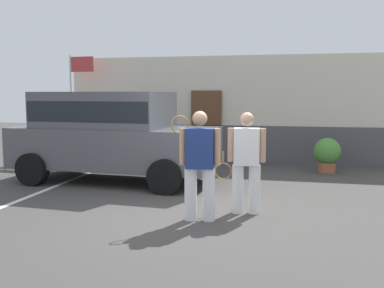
{
  "coord_description": "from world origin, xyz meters",
  "views": [
    {
      "loc": [
        1.6,
        -6.93,
        2.01
      ],
      "look_at": [
        -0.24,
        1.2,
        1.05
      ],
      "focal_mm": 40.98,
      "sensor_mm": 36.0,
      "label": 1
    }
  ],
  "objects_px": {
    "tennis_player_man": "(200,164)",
    "flag_pole": "(76,88)",
    "parked_suv": "(111,132)",
    "potted_plant_by_porch": "(327,153)",
    "tennis_player_woman": "(246,162)"
  },
  "relations": [
    {
      "from": "potted_plant_by_porch",
      "to": "flag_pole",
      "type": "bearing_deg",
      "value": 174.48
    },
    {
      "from": "parked_suv",
      "to": "flag_pole",
      "type": "bearing_deg",
      "value": 132.3
    },
    {
      "from": "parked_suv",
      "to": "flag_pole",
      "type": "height_order",
      "value": "flag_pole"
    },
    {
      "from": "parked_suv",
      "to": "flag_pole",
      "type": "relative_size",
      "value": 1.49
    },
    {
      "from": "parked_suv",
      "to": "tennis_player_woman",
      "type": "xyz_separation_m",
      "value": [
        3.31,
        -2.09,
        -0.26
      ]
    },
    {
      "from": "parked_suv",
      "to": "potted_plant_by_porch",
      "type": "height_order",
      "value": "parked_suv"
    },
    {
      "from": "tennis_player_man",
      "to": "potted_plant_by_porch",
      "type": "relative_size",
      "value": 1.96
    },
    {
      "from": "tennis_player_man",
      "to": "flag_pole",
      "type": "distance_m",
      "value": 7.6
    },
    {
      "from": "tennis_player_man",
      "to": "tennis_player_woman",
      "type": "relative_size",
      "value": 1.02
    },
    {
      "from": "potted_plant_by_porch",
      "to": "tennis_player_man",
      "type": "bearing_deg",
      "value": -115.3
    },
    {
      "from": "parked_suv",
      "to": "tennis_player_man",
      "type": "xyz_separation_m",
      "value": [
        2.64,
        -2.68,
        -0.23
      ]
    },
    {
      "from": "tennis_player_woman",
      "to": "tennis_player_man",
      "type": "bearing_deg",
      "value": 36.6
    },
    {
      "from": "tennis_player_woman",
      "to": "flag_pole",
      "type": "distance_m",
      "value": 7.66
    },
    {
      "from": "flag_pole",
      "to": "potted_plant_by_porch",
      "type": "bearing_deg",
      "value": -5.52
    },
    {
      "from": "potted_plant_by_porch",
      "to": "parked_suv",
      "type": "bearing_deg",
      "value": -155.91
    }
  ]
}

